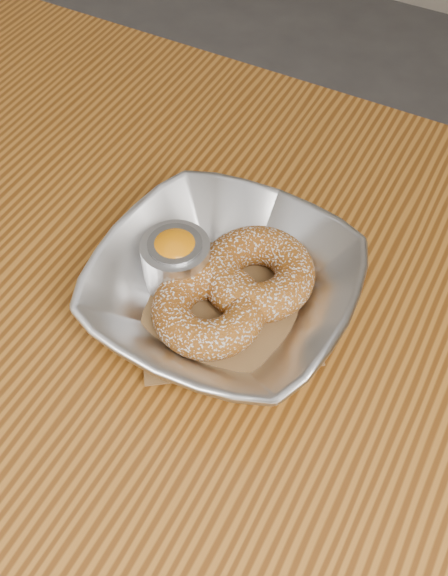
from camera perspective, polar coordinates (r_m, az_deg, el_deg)
The scene contains 6 objects.
table at distance 0.66m, azimuth -6.84°, elevation -8.95°, with size 1.20×0.80×0.75m.
serving_bowl at distance 0.56m, azimuth 0.00°, elevation -0.21°, with size 0.22×0.22×0.05m, color silver.
parchment at distance 0.58m, azimuth 0.00°, elevation -1.28°, with size 0.14×0.14×0.00m, color brown.
donut_back at distance 0.58m, azimuth 2.85°, elevation 1.27°, with size 0.10×0.10×0.03m, color brown.
donut_front at distance 0.55m, azimuth -1.31°, elevation -1.81°, with size 0.09×0.09×0.03m, color brown.
ramekin at distance 0.58m, azimuth -4.08°, elevation 2.40°, with size 0.06×0.06×0.05m.
Camera 1 is at (0.22, -0.24, 1.22)m, focal length 42.00 mm.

